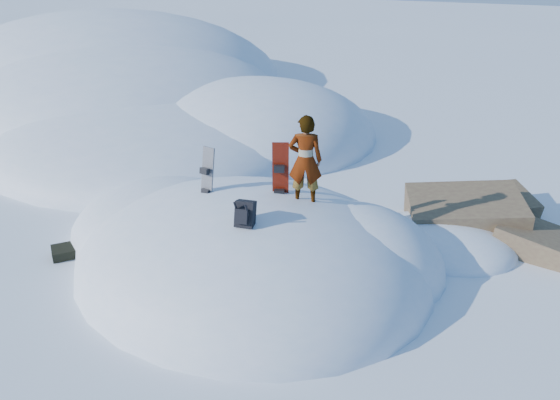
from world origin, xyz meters
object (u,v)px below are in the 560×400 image
at_px(snowboard_red, 280,183).
at_px(snowboard_dark, 207,183).
at_px(backpack, 245,214).
at_px(person, 305,160).

distance_m(snowboard_red, snowboard_dark, 1.41).
relative_size(snowboard_dark, backpack, 2.67).
bearing_deg(person, snowboard_red, -22.79).
bearing_deg(person, backpack, 49.73).
relative_size(snowboard_dark, person, 0.84).
height_order(snowboard_red, person, person).
bearing_deg(snowboard_dark, snowboard_red, 31.26).
xyz_separation_m(backpack, person, (0.55, 1.38, 0.56)).
xyz_separation_m(snowboard_red, snowboard_dark, (-1.32, -0.48, -0.04)).
bearing_deg(snowboard_dark, person, 24.84).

